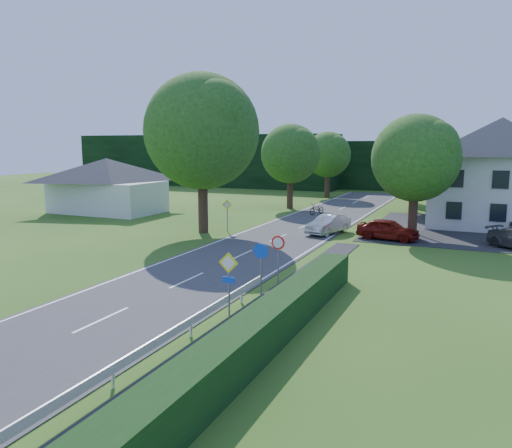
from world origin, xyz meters
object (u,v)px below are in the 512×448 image
at_px(streetlight, 412,173).
at_px(motorcycle, 317,209).
at_px(parasol, 463,215).
at_px(moving_car, 328,224).
at_px(parked_car_red, 388,229).

xyz_separation_m(streetlight, motorcycle, (-9.10, 6.51, -3.89)).
distance_m(motorcycle, parasol, 12.75).
bearing_deg(motorcycle, streetlight, -15.12).
distance_m(streetlight, parasol, 7.10).
height_order(moving_car, motorcycle, moving_car).
xyz_separation_m(streetlight, parasol, (3.55, 5.00, -3.58)).
height_order(motorcycle, parasol, parasol).
bearing_deg(parasol, parked_car_red, -118.05).
distance_m(streetlight, moving_car, 7.16).
relative_size(moving_car, parasol, 2.20).
distance_m(streetlight, motorcycle, 11.85).
height_order(motorcycle, parked_car_red, parked_car_red).
xyz_separation_m(moving_car, parked_car_red, (4.38, -0.57, 0.03)).
bearing_deg(parasol, streetlight, -125.39).
relative_size(streetlight, parked_car_red, 1.91).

